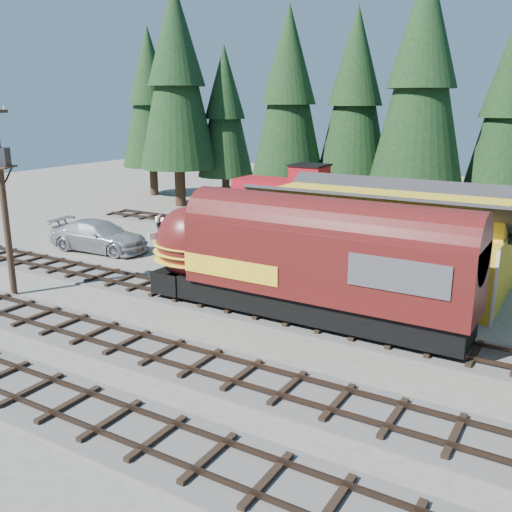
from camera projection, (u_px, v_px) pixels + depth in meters
The scene contains 8 objects.
ground at pixel (285, 361), 21.23m from camera, with size 120.00×120.00×0.00m, color #6B665B.
track_spur at pixel (281, 235), 41.08m from camera, with size 32.00×3.20×0.33m.
depot at pixel (383, 231), 29.14m from camera, with size 12.80×7.00×5.30m.
locomotive at pixel (291, 265), 24.83m from camera, with size 15.44×3.07×4.20m.
caboose at pixel (298, 204), 39.81m from camera, with size 9.24×2.68×4.81m.
utility_pole at pixel (2, 186), 27.13m from camera, with size 1.54×2.18×9.53m.
pickup_truck_a at pixel (207, 266), 30.69m from camera, with size 2.57×5.58×1.55m, color black.
pickup_truck_b at pixel (99, 236), 36.69m from camera, with size 2.73×6.72×1.95m, color #A2A4A9.
Camera 1 is at (9.13, -17.23, 9.32)m, focal length 40.00 mm.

